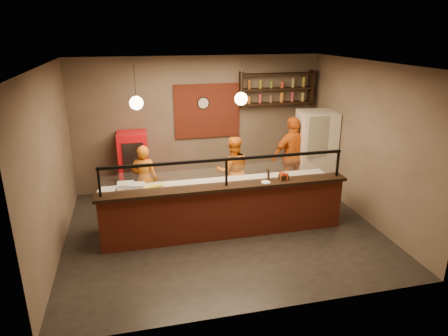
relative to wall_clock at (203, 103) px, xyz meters
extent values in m
plane|color=black|center=(-0.10, -2.46, -2.10)|extent=(6.00, 6.00, 0.00)
plane|color=#352F29|center=(-0.10, -2.46, 1.10)|extent=(6.00, 6.00, 0.00)
plane|color=#736254|center=(-0.10, 0.04, -0.50)|extent=(6.00, 0.00, 6.00)
plane|color=#736254|center=(-3.10, -2.46, -0.50)|extent=(0.00, 5.00, 5.00)
plane|color=#736254|center=(2.90, -2.46, -0.50)|extent=(0.00, 5.00, 5.00)
plane|color=#736254|center=(-0.10, -4.96, -0.50)|extent=(6.00, 0.00, 6.00)
cube|color=maroon|center=(0.10, 0.01, -0.20)|extent=(1.60, 0.04, 1.30)
cube|color=maroon|center=(-0.10, -2.76, -1.60)|extent=(4.60, 0.25, 1.00)
cube|color=black|center=(-0.10, -2.76, -1.07)|extent=(4.70, 0.37, 0.06)
cube|color=gray|center=(-0.10, -2.26, -1.68)|extent=(4.60, 0.75, 0.85)
cube|color=silver|center=(-0.10, -2.26, -1.23)|extent=(4.60, 0.75, 0.05)
cube|color=white|center=(-0.10, -2.76, -0.79)|extent=(4.40, 0.02, 0.50)
cube|color=black|center=(-0.10, -2.76, -0.54)|extent=(4.50, 0.05, 0.05)
cube|color=black|center=(-2.32, -2.76, -0.79)|extent=(0.04, 0.04, 0.50)
cube|color=black|center=(-0.10, -2.76, -0.79)|extent=(0.04, 0.04, 0.50)
cube|color=black|center=(2.12, -2.76, -0.79)|extent=(0.04, 0.04, 0.50)
cube|color=black|center=(1.80, -0.14, -0.05)|extent=(1.80, 0.28, 0.04)
cube|color=black|center=(1.80, -0.14, 0.30)|extent=(1.80, 0.28, 0.04)
cube|color=black|center=(1.80, -0.14, 0.65)|extent=(1.80, 0.28, 0.04)
cube|color=black|center=(0.90, -0.14, 0.30)|extent=(0.04, 0.28, 0.85)
cube|color=black|center=(2.70, -0.14, 0.30)|extent=(0.04, 0.28, 0.85)
cylinder|color=black|center=(0.00, 0.00, 0.00)|extent=(0.30, 0.04, 0.30)
cylinder|color=black|center=(-1.60, -2.26, 0.80)|extent=(0.01, 0.01, 0.60)
sphere|color=#F7C588|center=(-1.60, -2.26, 0.45)|extent=(0.24, 0.24, 0.24)
cylinder|color=black|center=(0.30, -2.26, 0.80)|extent=(0.01, 0.01, 0.60)
sphere|color=#F7C588|center=(0.30, -2.26, 0.45)|extent=(0.24, 0.24, 0.24)
imported|color=orange|center=(-1.53, -1.26, -1.35)|extent=(0.62, 0.48, 1.50)
imported|color=orange|center=(0.40, -1.31, -1.31)|extent=(0.81, 0.65, 1.58)
imported|color=#D86114|center=(1.95, -0.98, -1.16)|extent=(1.17, 0.67, 1.87)
cube|color=beige|center=(2.50, -1.02, -1.11)|extent=(0.91, 0.86, 1.98)
cube|color=red|center=(-1.73, -0.31, -1.32)|extent=(0.68, 0.63, 1.56)
cylinder|color=beige|center=(-0.53, -2.37, -1.19)|extent=(0.56, 0.56, 0.01)
cube|color=silver|center=(-1.90, -2.19, -1.12)|extent=(0.31, 0.25, 0.15)
cube|color=silver|center=(-1.70, -2.26, -1.13)|extent=(0.33, 0.29, 0.15)
cube|color=silver|center=(-2.25, -2.41, -1.13)|extent=(0.32, 0.28, 0.14)
cylinder|color=yellow|center=(-1.40, -2.18, -1.17)|extent=(0.39, 0.18, 0.07)
cube|color=black|center=(1.03, -2.72, -0.99)|extent=(0.18, 0.15, 0.09)
cylinder|color=black|center=(0.74, -2.69, -0.93)|extent=(0.06, 0.06, 0.22)
cylinder|color=silver|center=(0.65, -2.79, -1.03)|extent=(0.23, 0.23, 0.01)
camera|label=1|loc=(-1.72, -9.37, 1.67)|focal=32.00mm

